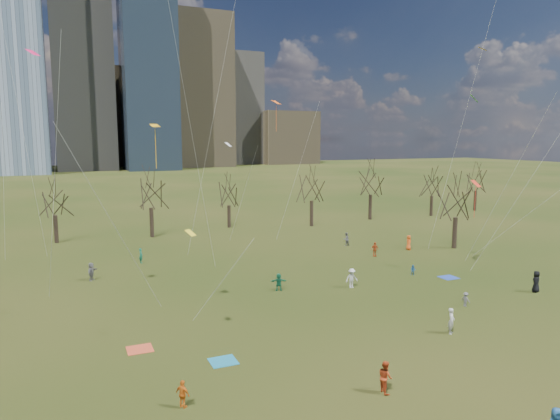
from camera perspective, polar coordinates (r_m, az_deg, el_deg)
name	(u,v)px	position (r m, az deg, el deg)	size (l,w,h in m)	color
ground	(348,331)	(36.19, 7.80, -13.56)	(500.00, 500.00, 0.00)	black
downtown_skyline	(96,80)	(241.16, -20.30, 13.73)	(212.50, 78.00, 118.00)	slate
bare_tree_row	(206,192)	(68.56, -8.49, 1.99)	(113.04, 29.80, 9.50)	black
blanket_teal	(223,361)	(31.64, -6.51, -16.80)	(1.60, 1.50, 0.03)	teal
blanket_navy	(449,277)	(51.44, 18.70, -7.31)	(1.60, 1.50, 0.03)	#2442AA
blanket_crimson	(140,349)	(34.25, -15.73, -15.06)	(1.60, 1.50, 0.03)	#D04A29
person_1	(451,321)	(37.09, 18.99, -11.89)	(0.66, 0.43, 1.81)	silver
person_2	(385,377)	(28.31, 11.94, -18.15)	(0.85, 0.66, 1.74)	#B83F1A
person_3	(466,299)	(43.24, 20.45, -9.54)	(0.75, 0.43, 1.17)	#5C5C60
person_4	(183,394)	(26.91, -11.05, -19.95)	(0.85, 0.35, 1.44)	orange
person_5	(279,282)	(44.57, -0.15, -8.22)	(1.45, 0.46, 1.57)	#166647
person_6	(536,282)	(49.45, 27.24, -7.29)	(0.93, 0.61, 1.91)	black
person_8	(413,270)	(51.15, 14.97, -6.66)	(0.51, 0.40, 1.04)	#235B9A
person_9	(352,278)	(45.80, 8.20, -7.72)	(1.15, 0.66, 1.78)	silver
person_10	(375,249)	(58.18, 10.77, -4.43)	(0.97, 0.40, 1.66)	#C6461C
person_11	(91,271)	(50.89, -20.75, -6.59)	(1.60, 0.51, 1.73)	slate
person_12	(409,243)	(62.43, 14.49, -3.62)	(0.88, 0.57, 1.81)	#F85B1B
person_13	(141,256)	(56.24, -15.61, -5.04)	(0.59, 0.39, 1.62)	#176B4E
person_14	(346,239)	(63.32, 7.56, -3.32)	(0.82, 0.64, 1.69)	slate
kites_airborne	(266,133)	(44.25, -1.59, 8.85)	(52.87, 30.27, 33.78)	#EBAD13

